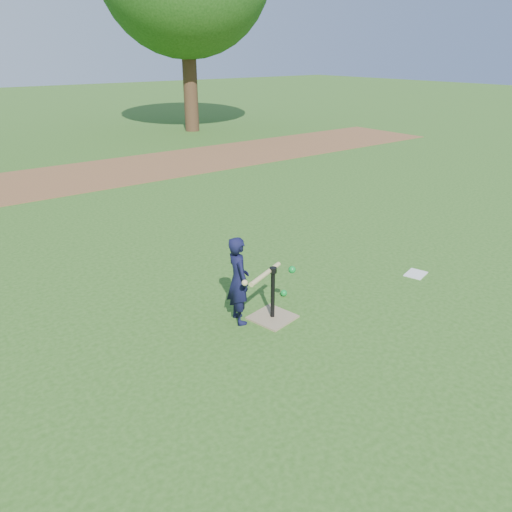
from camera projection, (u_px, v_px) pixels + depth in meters
ground at (242, 309)px, 5.75m from camera, size 80.00×80.00×0.00m
dirt_strip at (46, 181)px, 11.23m from camera, size 24.00×3.00×0.01m
child at (238, 280)px, 5.31m from camera, size 0.31×0.40×0.98m
wiffle_ball_ground at (284, 293)px, 6.02m from camera, size 0.08×0.08×0.08m
clipboard at (416, 274)px, 6.61m from camera, size 0.35×0.30×0.01m
batting_tee at (273, 309)px, 5.50m from camera, size 0.51×0.51×0.61m
swing_action at (269, 274)px, 5.24m from camera, size 0.68×0.28×0.08m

